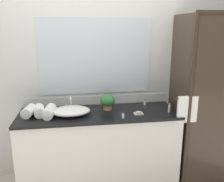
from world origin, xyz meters
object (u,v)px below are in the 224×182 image
rolled_towel_middle (39,111)px  rolled_towel_far_edge (49,112)px  amenity_bottle_body_wash (145,102)px  potted_plant (108,101)px  faucet (71,105)px  rolled_towel_near_edge (29,111)px  soap_dish (139,113)px  amenity_bottle_conditioner (123,115)px  amenity_bottle_shampoo (169,108)px  sink_basin (71,111)px

rolled_towel_middle → rolled_towel_far_edge: bearing=-20.4°
amenity_bottle_body_wash → rolled_towel_middle: rolled_towel_middle is taller
rolled_towel_middle → rolled_towel_far_edge: 0.12m
rolled_towel_middle → rolled_towel_far_edge: same height
potted_plant → amenity_bottle_body_wash: potted_plant is taller
faucet → rolled_towel_near_edge: faucet is taller
soap_dish → rolled_towel_far_edge: size_ratio=0.41×
amenity_bottle_body_wash → rolled_towel_near_edge: 1.37m
potted_plant → amenity_bottle_body_wash: 0.50m
amenity_bottle_conditioner → rolled_towel_far_edge: (-0.78, 0.17, 0.02)m
soap_dish → amenity_bottle_shampoo: (0.36, 0.02, 0.03)m
amenity_bottle_body_wash → sink_basin: bearing=-166.6°
amenity_bottle_shampoo → rolled_towel_middle: (-1.44, 0.09, 0.01)m
faucet → rolled_towel_near_edge: size_ratio=0.87×
faucet → rolled_towel_far_edge: 0.30m
amenity_bottle_body_wash → amenity_bottle_conditioner: amenity_bottle_body_wash is taller
sink_basin → amenity_bottle_shampoo: bearing=-4.1°
potted_plant → amenity_bottle_conditioner: bearing=-67.3°
faucet → amenity_bottle_conditioner: 0.66m
faucet → rolled_towel_far_edge: bearing=-138.3°
sink_basin → soap_dish: sink_basin is taller
sink_basin → amenity_bottle_shampoo: size_ratio=4.16×
sink_basin → faucet: 0.18m
faucet → amenity_bottle_body_wash: size_ratio=2.34×
amenity_bottle_shampoo → amenity_bottle_body_wash: bearing=124.1°
rolled_towel_near_edge → rolled_towel_middle: (0.11, -0.01, 0.00)m
sink_basin → rolled_towel_far_edge: bearing=-173.3°
sink_basin → amenity_bottle_shampoo: 1.11m
amenity_bottle_conditioner → soap_dish: bearing=26.7°
amenity_bottle_shampoo → amenity_bottle_conditioner: bearing=-168.5°
rolled_towel_near_edge → potted_plant: bearing=5.7°
soap_dish → amenity_bottle_shampoo: size_ratio=0.97×
potted_plant → amenity_bottle_body_wash: size_ratio=2.60×
amenity_bottle_shampoo → rolled_towel_far_edge: rolled_towel_far_edge is taller
faucet → amenity_bottle_shampoo: (1.11, -0.25, -0.00)m
amenity_bottle_conditioner → rolled_towel_near_edge: size_ratio=0.37×
soap_dish → potted_plant: bearing=147.7°
potted_plant → amenity_bottle_shampoo: potted_plant is taller
amenity_bottle_conditioner → rolled_towel_far_edge: size_ratio=0.29×
faucet → amenity_bottle_body_wash: bearing=2.6°
amenity_bottle_body_wash → soap_dish: bearing=-117.4°
sink_basin → potted_plant: (0.43, 0.11, 0.06)m
amenity_bottle_shampoo → rolled_towel_far_edge: size_ratio=0.42×
rolled_towel_middle → sink_basin: bearing=-2.5°
sink_basin → rolled_towel_middle: bearing=177.5°
potted_plant → rolled_towel_middle: size_ratio=0.93×
amenity_bottle_body_wash → amenity_bottle_shampoo: bearing=-55.9°
sink_basin → rolled_towel_middle: (-0.34, 0.01, 0.01)m
soap_dish → rolled_towel_far_edge: bearing=176.0°
rolled_towel_middle → rolled_towel_near_edge: bearing=176.3°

